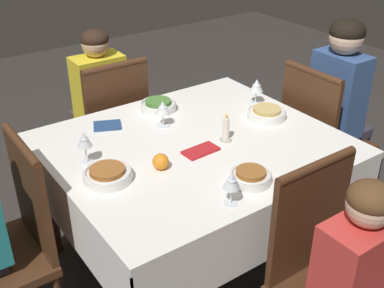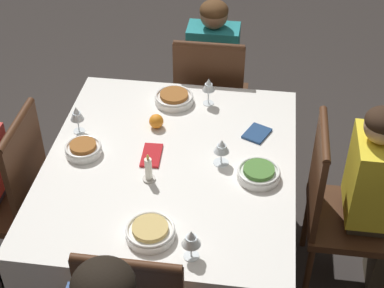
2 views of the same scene
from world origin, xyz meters
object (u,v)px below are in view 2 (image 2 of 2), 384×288
object	(u,v)px
chair_north	(338,205)
wine_glass_west	(209,85)
bowl_north	(259,173)
orange_fruit	(156,121)
wine_glass_north	(222,147)
bowl_west	(174,98)
wine_glass_east	(191,239)
bowl_south	(83,149)
chair_south	(8,191)
napkin_red_folded	(152,155)
dining_table	(170,176)
wine_glass_south	(77,114)
person_child_yellow	(378,196)
person_child_teal	(213,71)
napkin_spare_side	(257,133)
bowl_east	(150,231)
candle_centerpiece	(149,171)
chair_west	(210,97)

from	to	relation	value
chair_north	wine_glass_west	distance (m)	0.88
wine_glass_west	bowl_north	xyz separation A→B (m)	(0.55, 0.29, -0.08)
orange_fruit	wine_glass_north	bearing A→B (deg)	56.37
bowl_west	wine_glass_east	bearing A→B (deg)	12.83
bowl_south	bowl_north	distance (m)	0.82
chair_north	bowl_north	world-z (taller)	chair_north
chair_south	napkin_red_folded	distance (m)	0.75
dining_table	wine_glass_south	world-z (taller)	wine_glass_south
chair_north	person_child_yellow	xyz separation A→B (m)	(0.00, 0.17, 0.08)
chair_south	bowl_west	xyz separation A→B (m)	(-0.54, 0.74, 0.25)
wine_glass_west	chair_north	bearing A→B (deg)	57.29
chair_south	bowl_south	xyz separation A→B (m)	(-0.07, 0.39, 0.25)
chair_south	napkin_red_folded	xyz separation A→B (m)	(-0.09, 0.71, 0.23)
dining_table	person_child_teal	size ratio (longest dim) A/B	1.23
chair_north	bowl_west	size ratio (longest dim) A/B	4.61
person_child_teal	napkin_spare_side	distance (m)	0.86
bowl_west	bowl_east	bearing A→B (deg)	3.52
person_child_teal	candle_centerpiece	size ratio (longest dim) A/B	7.43
bowl_north	orange_fruit	size ratio (longest dim) A/B	2.69
person_child_yellow	napkin_spare_side	bearing A→B (deg)	70.46
person_child_yellow	bowl_east	bearing A→B (deg)	118.15
person_child_teal	candle_centerpiece	bearing A→B (deg)	82.27
person_child_yellow	bowl_west	distance (m)	1.12
orange_fruit	napkin_red_folded	bearing A→B (deg)	4.71
person_child_teal	wine_glass_east	world-z (taller)	person_child_teal
bowl_south	chair_west	bearing A→B (deg)	150.45
chair_north	bowl_north	xyz separation A→B (m)	(0.11, -0.39, 0.25)
chair_west	wine_glass_north	size ratio (longest dim) A/B	7.03
bowl_east	wine_glass_east	distance (m)	0.21
dining_table	napkin_spare_side	bearing A→B (deg)	124.45
bowl_south	bowl_east	bearing A→B (deg)	41.13
wine_glass_north	chair_south	bearing A→B (deg)	-85.15
dining_table	wine_glass_north	world-z (taller)	wine_glass_north
chair_west	wine_glass_east	size ratio (longest dim) A/B	6.72
bowl_north	bowl_east	bearing A→B (deg)	-44.93
chair_west	chair_north	xyz separation A→B (m)	(0.83, 0.71, 0.00)
candle_centerpiece	chair_west	bearing A→B (deg)	171.01
chair_west	candle_centerpiece	size ratio (longest dim) A/B	6.51
bowl_north	napkin_spare_side	distance (m)	0.32
person_child_yellow	wine_glass_west	distance (m)	0.99
chair_south	orange_fruit	xyz separation A→B (m)	(-0.32, 0.69, 0.26)
wine_glass_west	person_child_yellow	bearing A→B (deg)	62.75
candle_centerpiece	orange_fruit	bearing A→B (deg)	-174.33
chair_south	bowl_north	distance (m)	1.24
chair_north	wine_glass_south	bearing A→B (deg)	84.97
bowl_north	candle_centerpiece	bearing A→B (deg)	-80.60
napkin_red_folded	wine_glass_south	bearing A→B (deg)	-109.88
wine_glass_east	orange_fruit	xyz separation A→B (m)	(-0.80, -0.28, -0.06)
napkin_red_folded	napkin_spare_side	distance (m)	0.53
chair_west	bowl_west	world-z (taller)	chair_west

